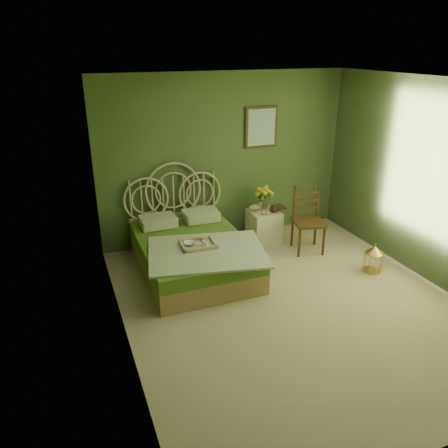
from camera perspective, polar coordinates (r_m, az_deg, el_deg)
name	(u,v)px	position (r m, az deg, el deg)	size (l,w,h in m)	color
floor	(292,304)	(5.52, 8.87, -10.24)	(4.50, 4.50, 0.00)	#C2A98C
ceiling	(307,83)	(4.67, 10.85, 17.70)	(4.50, 4.50, 0.00)	silver
wall_back	(225,158)	(6.88, 0.18, 8.56)	(4.00, 4.00, 0.00)	#4A5F32
wall_left	(117,230)	(4.32, -13.74, -0.79)	(4.50, 4.50, 0.00)	#4A5F32
wall_right	(436,185)	(6.18, 26.00, 4.61)	(4.50, 4.50, 0.00)	#4A5F32
wall_art	(261,127)	(7.00, 4.89, 12.48)	(0.54, 0.04, 0.64)	#38230F
bed	(192,251)	(6.10, -4.14, -3.50)	(1.68, 2.13, 1.32)	tan
nightstand	(264,220)	(7.00, 5.24, 0.47)	(0.46, 0.47, 0.93)	beige
chair	(306,215)	(6.72, 10.70, 1.11)	(0.53, 0.53, 0.99)	#38230F
birdcage	(373,259)	(6.43, 18.92, -4.36)	(0.25, 0.25, 0.38)	#BA873B
book_lower	(274,209)	(7.02, 6.54, 1.97)	(0.16, 0.22, 0.02)	#381E0F
book_upper	(274,208)	(7.01, 6.55, 2.13)	(0.18, 0.24, 0.02)	#472819
cereal_bowl	(190,243)	(5.76, -4.52, -2.54)	(0.16, 0.16, 0.04)	white
coffee_cup	(205,243)	(5.70, -2.47, -2.53)	(0.08, 0.08, 0.08)	white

